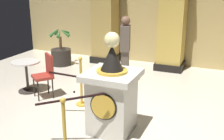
{
  "coord_description": "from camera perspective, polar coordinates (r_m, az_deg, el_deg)",
  "views": [
    {
      "loc": [
        1.57,
        -4.09,
        2.48
      ],
      "look_at": [
        -0.15,
        -0.05,
        1.09
      ],
      "focal_mm": 45.88,
      "sensor_mm": 36.0,
      "label": 1
    }
  ],
  "objects": [
    {
      "name": "column_left",
      "position": [
        8.84,
        -1.35,
        12.24
      ],
      "size": [
        0.79,
        0.79,
        3.36
      ],
      "color": "black",
      "rests_on": "ground_plane"
    },
    {
      "name": "cafe_table",
      "position": [
        6.81,
        -16.66,
        -0.43
      ],
      "size": [
        0.63,
        0.63,
        0.72
      ],
      "color": "#332D28",
      "rests_on": "ground_plane"
    },
    {
      "name": "pedestal_clock",
      "position": [
        4.75,
        -0.02,
        -5.02
      ],
      "size": [
        0.85,
        0.85,
        1.71
      ],
      "color": "beige",
      "rests_on": "ground_plane"
    },
    {
      "name": "bystander_guest",
      "position": [
        7.02,
        2.65,
        4.35
      ],
      "size": [
        0.31,
        0.41,
        1.66
      ],
      "color": "brown",
      "rests_on": "ground_plane"
    },
    {
      "name": "velvet_rope",
      "position": [
        4.78,
        -7.6,
        -3.37
      ],
      "size": [
        1.37,
        1.38,
        0.22
      ],
      "color": "black"
    },
    {
      "name": "column_centre_rear",
      "position": [
        8.21,
        12.11,
        11.46
      ],
      "size": [
        0.82,
        0.82,
        3.36
      ],
      "color": "black",
      "rests_on": "ground_plane"
    },
    {
      "name": "cafe_chair_red",
      "position": [
        6.36,
        -13.09,
        -0.39
      ],
      "size": [
        0.56,
        0.56,
        0.96
      ],
      "color": "black",
      "rests_on": "ground_plane"
    },
    {
      "name": "stanchion_near",
      "position": [
        5.89,
        -6.13,
        -3.7
      ],
      "size": [
        0.24,
        0.24,
        1.03
      ],
      "color": "gold",
      "rests_on": "ground_plane"
    },
    {
      "name": "ground_plane",
      "position": [
        5.03,
        1.78,
        -12.01
      ],
      "size": [
        10.42,
        10.42,
        0.0
      ],
      "primitive_type": "plane",
      "color": "beige"
    },
    {
      "name": "potted_palm_left",
      "position": [
        8.8,
        -10.1,
        3.03
      ],
      "size": [
        0.66,
        0.66,
        1.16
      ],
      "color": "#2D2823",
      "rests_on": "ground_plane"
    },
    {
      "name": "back_wall",
      "position": [
        8.69,
        12.81,
        12.28
      ],
      "size": [
        10.42,
        0.16,
        3.5
      ],
      "primitive_type": "cube",
      "color": "tan",
      "rests_on": "ground_plane"
    }
  ]
}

